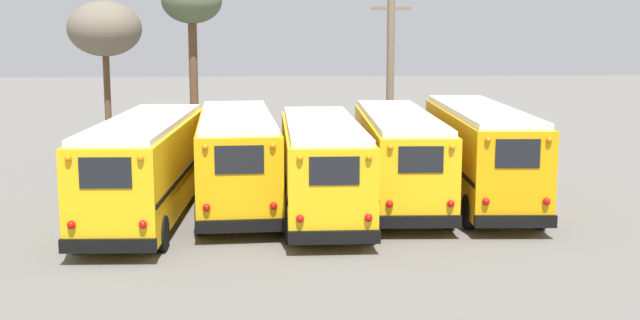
{
  "coord_description": "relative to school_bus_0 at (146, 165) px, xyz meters",
  "views": [
    {
      "loc": [
        -1.69,
        -26.62,
        5.98
      ],
      "look_at": [
        0.0,
        0.09,
        1.65
      ],
      "focal_mm": 45.0,
      "sensor_mm": 36.0,
      "label": 1
    }
  ],
  "objects": [
    {
      "name": "school_bus_2",
      "position": [
        5.65,
        0.33,
        -0.07
      ],
      "size": [
        2.57,
        10.27,
        3.09
      ],
      "color": "yellow",
      "rests_on": "ground"
    },
    {
      "name": "school_bus_0",
      "position": [
        0.0,
        0.0,
        0.0
      ],
      "size": [
        2.91,
        10.74,
        3.22
      ],
      "color": "yellow",
      "rests_on": "ground"
    },
    {
      "name": "school_bus_3",
      "position": [
        8.47,
        2.17,
        -0.04
      ],
      "size": [
        2.85,
        11.03,
        3.13
      ],
      "color": "yellow",
      "rests_on": "ground"
    },
    {
      "name": "utility_pole",
      "position": [
        9.56,
        11.45,
        2.32
      ],
      "size": [
        1.8,
        0.35,
        7.94
      ],
      "color": "#75604C",
      "rests_on": "ground"
    },
    {
      "name": "school_bus_1",
      "position": [
        2.83,
        1.57,
        0.01
      ],
      "size": [
        3.1,
        10.22,
        3.23
      ],
      "color": "#EAAA0F",
      "rests_on": "ground"
    },
    {
      "name": "bare_tree_0",
      "position": [
        0.54,
        11.13,
        5.29
      ],
      "size": [
        2.7,
        2.7,
        8.31
      ],
      "color": "brown",
      "rests_on": "ground"
    },
    {
      "name": "bare_tree_1",
      "position": [
        -3.47,
        11.82,
        4.26
      ],
      "size": [
        3.33,
        3.33,
        7.32
      ],
      "color": "brown",
      "rests_on": "ground"
    },
    {
      "name": "ground_plane",
      "position": [
        5.65,
        1.12,
        -1.75
      ],
      "size": [
        160.0,
        160.0,
        0.0
      ],
      "primitive_type": "plane",
      "color": "#66635E"
    },
    {
      "name": "school_bus_4",
      "position": [
        11.29,
        1.9,
        0.07
      ],
      "size": [
        2.96,
        10.87,
        3.35
      ],
      "color": "#E5A00C",
      "rests_on": "ground"
    },
    {
      "name": "fence_line",
      "position": [
        5.65,
        8.77,
        -0.77
      ],
      "size": [
        19.35,
        0.06,
        1.42
      ],
      "color": "#939399",
      "rests_on": "ground"
    }
  ]
}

